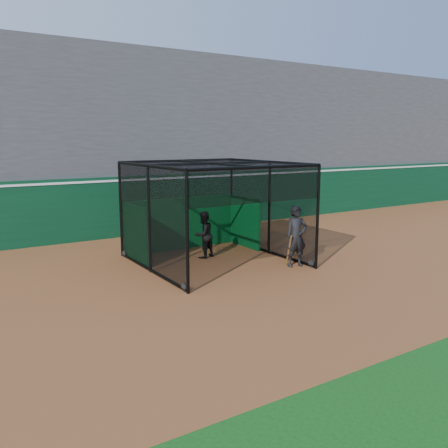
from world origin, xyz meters
TOP-DOWN VIEW (x-y plane):
  - ground at (0.00, 0.00)m, footprint 120.00×120.00m
  - outfield_wall at (0.00, 8.50)m, footprint 50.00×0.50m
  - grandstand at (0.00, 12.27)m, footprint 50.00×7.85m
  - batting_cage at (0.65, 2.78)m, footprint 4.62×4.93m
  - batter at (0.66, 3.46)m, footprint 0.92×0.81m
  - on_deck_player at (2.58, 0.92)m, footprint 0.79×0.61m

SIDE VIEW (x-z plane):
  - ground at x=0.00m, z-range 0.00..0.00m
  - batter at x=0.66m, z-range 0.00..1.60m
  - on_deck_player at x=2.58m, z-range 0.00..1.94m
  - outfield_wall at x=0.00m, z-range 0.04..2.54m
  - batting_cage at x=0.65m, z-range 0.00..3.23m
  - grandstand at x=0.00m, z-range 0.00..8.95m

